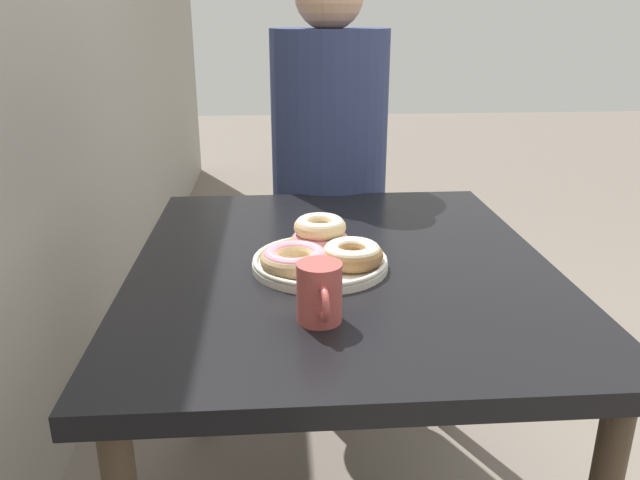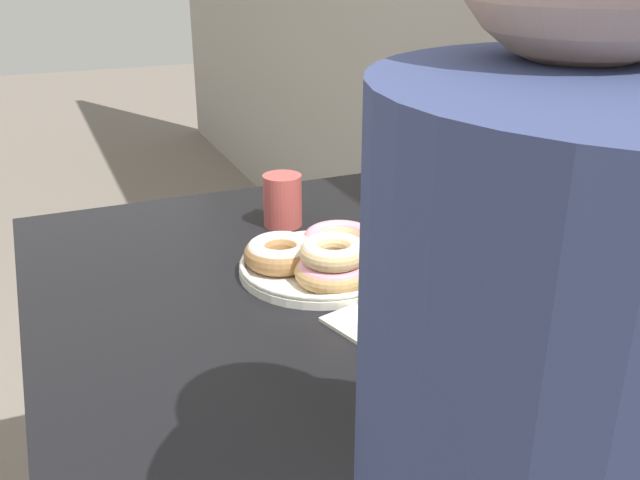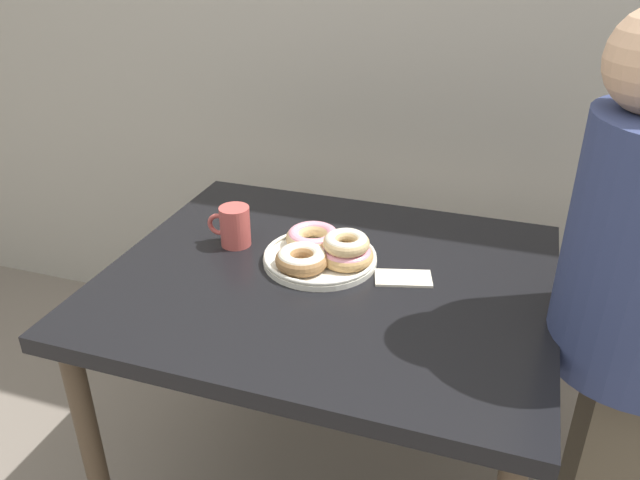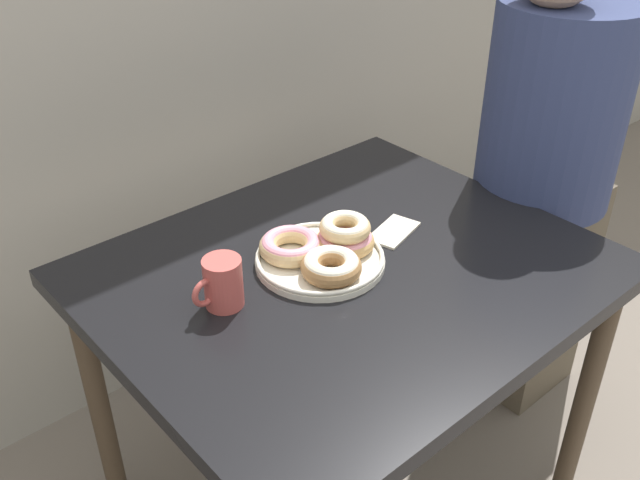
# 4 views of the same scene
# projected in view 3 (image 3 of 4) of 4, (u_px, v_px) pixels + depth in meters

# --- Properties ---
(dining_table) EXTENTS (1.03, 0.87, 0.75)m
(dining_table) POSITION_uv_depth(u_px,v_px,m) (328.00, 303.00, 1.51)
(dining_table) COLOR black
(dining_table) RESTS_ON ground_plane
(donut_plate) EXTENTS (0.30, 0.29, 0.09)m
(donut_plate) POSITION_uv_depth(u_px,v_px,m) (322.00, 251.00, 1.50)
(donut_plate) COLOR silver
(donut_plate) RESTS_ON dining_table
(coffee_mug) EXTENTS (0.11, 0.08, 0.10)m
(coffee_mug) POSITION_uv_depth(u_px,v_px,m) (234.00, 226.00, 1.57)
(coffee_mug) COLOR #B74C47
(coffee_mug) RESTS_ON dining_table
(napkin) EXTENTS (0.15, 0.10, 0.01)m
(napkin) POSITION_uv_depth(u_px,v_px,m) (403.00, 278.00, 1.44)
(napkin) COLOR beige
(napkin) RESTS_ON dining_table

